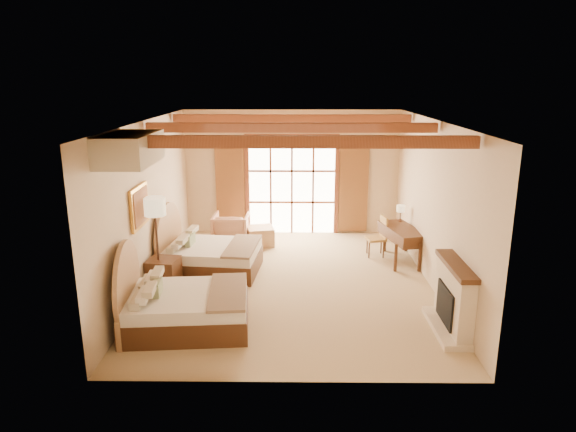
{
  "coord_description": "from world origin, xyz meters",
  "views": [
    {
      "loc": [
        0.04,
        -9.6,
        3.97
      ],
      "look_at": [
        -0.07,
        0.2,
        1.33
      ],
      "focal_mm": 32.0,
      "sensor_mm": 36.0,
      "label": 1
    }
  ],
  "objects_px": {
    "bed_far": "(205,254)",
    "armchair": "(231,229)",
    "bed_near": "(178,305)",
    "nightstand": "(164,275)",
    "desk": "(402,243)"
  },
  "relations": [
    {
      "from": "nightstand",
      "to": "desk",
      "type": "bearing_deg",
      "value": 27.52
    },
    {
      "from": "bed_near",
      "to": "bed_far",
      "type": "distance_m",
      "value": 2.49
    },
    {
      "from": "desk",
      "to": "bed_near",
      "type": "bearing_deg",
      "value": -156.69
    },
    {
      "from": "bed_far",
      "to": "armchair",
      "type": "xyz_separation_m",
      "value": [
        0.34,
        1.82,
        0.01
      ]
    },
    {
      "from": "armchair",
      "to": "bed_near",
      "type": "bearing_deg",
      "value": 87.07
    },
    {
      "from": "bed_near",
      "to": "armchair",
      "type": "height_order",
      "value": "bed_near"
    },
    {
      "from": "bed_far",
      "to": "armchair",
      "type": "relative_size",
      "value": 2.4
    },
    {
      "from": "bed_near",
      "to": "bed_far",
      "type": "bearing_deg",
      "value": 84.8
    },
    {
      "from": "nightstand",
      "to": "bed_far",
      "type": "bearing_deg",
      "value": 67.32
    },
    {
      "from": "bed_near",
      "to": "armchair",
      "type": "relative_size",
      "value": 2.41
    },
    {
      "from": "bed_near",
      "to": "armchair",
      "type": "xyz_separation_m",
      "value": [
        0.36,
        4.31,
        0.0
      ]
    },
    {
      "from": "desk",
      "to": "armchair",
      "type": "bearing_deg",
      "value": 150.98
    },
    {
      "from": "bed_far",
      "to": "desk",
      "type": "xyz_separation_m",
      "value": [
        4.27,
        0.73,
        0.02
      ]
    },
    {
      "from": "nightstand",
      "to": "desk",
      "type": "xyz_separation_m",
      "value": [
        4.88,
        1.78,
        0.08
      ]
    },
    {
      "from": "nightstand",
      "to": "desk",
      "type": "relative_size",
      "value": 0.43
    }
  ]
}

